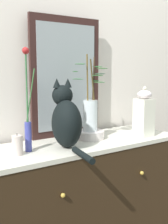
# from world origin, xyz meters

# --- Properties ---
(wall_back) EXTENTS (4.40, 0.08, 2.60)m
(wall_back) POSITION_xyz_m (0.00, 0.29, 1.30)
(wall_back) COLOR silver
(wall_back) RESTS_ON ground_plane
(sideboard) EXTENTS (1.25, 0.45, 0.87)m
(sideboard) POSITION_xyz_m (0.00, -0.00, 0.43)
(sideboard) COLOR black
(sideboard) RESTS_ON ground_plane
(mirror_leaning) EXTENTS (0.50, 0.03, 0.76)m
(mirror_leaning) POSITION_xyz_m (-0.01, 0.19, 1.25)
(mirror_leaning) COLOR black
(mirror_leaning) RESTS_ON sideboard
(cat_sitting) EXTENTS (0.19, 0.45, 0.38)m
(cat_sitting) POSITION_xyz_m (-0.15, -0.05, 1.03)
(cat_sitting) COLOR black
(cat_sitting) RESTS_ON sideboard
(vase_slim_green) EXTENTS (0.07, 0.04, 0.55)m
(vase_slim_green) POSITION_xyz_m (-0.36, -0.01, 1.05)
(vase_slim_green) COLOR #393F93
(vase_slim_green) RESTS_ON sideboard
(bowl_porcelain) EXTENTS (0.18, 0.18, 0.05)m
(bowl_porcelain) POSITION_xyz_m (0.07, 0.03, 0.89)
(bowl_porcelain) COLOR silver
(bowl_porcelain) RESTS_ON sideboard
(vase_glass_clear) EXTENTS (0.20, 0.19, 0.48)m
(vase_glass_clear) POSITION_xyz_m (0.07, 0.03, 1.05)
(vase_glass_clear) COLOR silver
(vase_glass_clear) RESTS_ON bowl_porcelain
(jar_lidded_porcelain) EXTENTS (0.10, 0.10, 0.33)m
(jar_lidded_porcelain) POSITION_xyz_m (0.40, -0.10, 1.02)
(jar_lidded_porcelain) COLOR silver
(jar_lidded_porcelain) RESTS_ON sideboard
(candle_pillar) EXTENTS (0.06, 0.06, 0.11)m
(candle_pillar) POSITION_xyz_m (-0.44, -0.04, 0.92)
(candle_pillar) COLOR #C2AFAA
(candle_pillar) RESTS_ON sideboard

